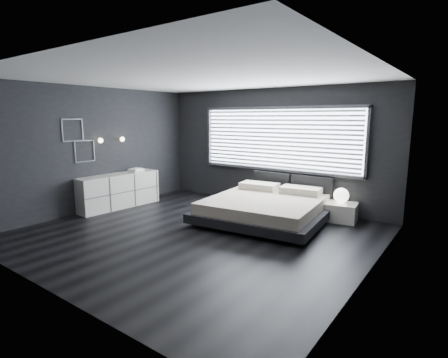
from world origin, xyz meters
The scene contains 12 objects.
room centered at (0.00, 0.00, 1.40)m, with size 6.04×6.00×2.80m.
window centered at (0.20, 2.70, 1.61)m, with size 4.14×0.09×1.52m.
headboard centered at (0.63, 2.64, 0.57)m, with size 1.96×0.16×0.52m.
sconce_near centered at (-2.88, 0.05, 1.60)m, with size 0.18×0.11×0.11m.
sconce_far centered at (-2.88, 0.65, 1.60)m, with size 0.18×0.11×0.11m.
wall_art_upper centered at (-2.98, -0.55, 1.85)m, with size 0.01×0.48×0.48m.
wall_art_lower centered at (-2.98, -0.30, 1.38)m, with size 0.01×0.48×0.48m.
bed centered at (0.62, 1.43, 0.29)m, with size 2.65×2.55×0.62m.
nightstand centered at (1.88, 2.36, 0.19)m, with size 0.64×0.54×0.38m, color silver.
orb_lamp centered at (1.87, 2.40, 0.53)m, with size 0.31×0.31×0.31m, color white.
dresser centered at (-2.78, 0.38, 0.40)m, with size 0.70×2.03×0.80m.
book_stack centered at (-2.76, 0.92, 0.83)m, with size 0.30×0.38×0.07m.
Camera 1 is at (4.06, -4.71, 2.12)m, focal length 28.00 mm.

